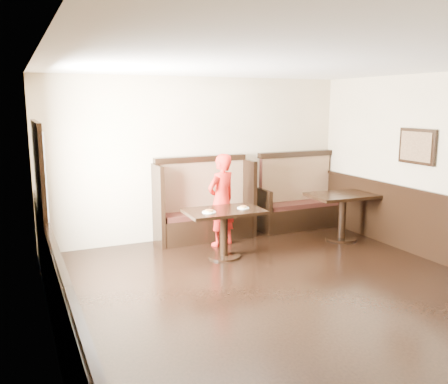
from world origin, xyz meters
TOP-DOWN VIEW (x-y plane):
  - ground at (0.00, 0.00)m, footprint 7.00×7.00m
  - room_shell at (-0.30, 0.28)m, footprint 7.00×7.00m
  - booth_main at (0.00, 3.30)m, footprint 1.75×0.72m
  - booth_neighbor at (1.95, 3.29)m, footprint 1.65×0.72m
  - table_main at (-0.11, 2.20)m, footprint 1.20×0.77m
  - table_neighbor at (2.19, 2.26)m, footprint 1.21×0.83m
  - child at (0.13, 2.82)m, footprint 0.66×0.55m
  - pizza_plate_left at (-0.38, 2.14)m, footprint 0.21×0.21m
  - pizza_plate_right at (0.21, 2.18)m, footprint 0.19×0.19m

SIDE VIEW (x-z plane):
  - ground at x=0.00m, z-range 0.00..0.00m
  - booth_neighbor at x=1.95m, z-range -0.24..1.21m
  - booth_main at x=0.00m, z-range -0.20..1.25m
  - table_main at x=-0.11m, z-range 0.20..0.95m
  - table_neighbor at x=2.19m, z-range 0.20..1.01m
  - room_shell at x=-0.30m, z-range -2.83..4.17m
  - pizza_plate_right at x=0.21m, z-range 0.75..0.78m
  - pizza_plate_left at x=-0.38m, z-range 0.75..0.79m
  - child at x=0.13m, z-range 0.00..1.54m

